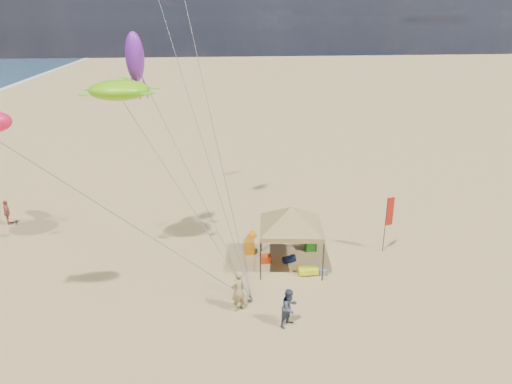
# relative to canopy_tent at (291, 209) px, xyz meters

# --- Properties ---
(ground) EXTENTS (280.00, 280.00, 0.00)m
(ground) POSITION_rel_canopy_tent_xyz_m (-1.71, -3.41, -2.92)
(ground) COLOR tan
(ground) RESTS_ON ground
(canopy_tent) EXTENTS (5.62, 5.62, 3.50)m
(canopy_tent) POSITION_rel_canopy_tent_xyz_m (0.00, 0.00, 0.00)
(canopy_tent) COLOR black
(canopy_tent) RESTS_ON ground
(feather_flag) EXTENTS (0.44, 0.16, 2.97)m
(feather_flag) POSITION_rel_canopy_tent_xyz_m (5.16, 0.82, -0.93)
(feather_flag) COLOR black
(feather_flag) RESTS_ON ground
(cooler_red) EXTENTS (0.54, 0.38, 0.38)m
(cooler_red) POSITION_rel_canopy_tent_xyz_m (-1.12, 0.40, -2.73)
(cooler_red) COLOR red
(cooler_red) RESTS_ON ground
(cooler_blue) EXTENTS (0.54, 0.38, 0.38)m
(cooler_blue) POSITION_rel_canopy_tent_xyz_m (2.11, 3.37, -2.73)
(cooler_blue) COLOR #1734BC
(cooler_blue) RESTS_ON ground
(bag_navy) EXTENTS (0.69, 0.54, 0.36)m
(bag_navy) POSITION_rel_canopy_tent_xyz_m (0.03, 0.25, -2.74)
(bag_navy) COLOR #0D183B
(bag_navy) RESTS_ON ground
(bag_orange) EXTENTS (0.54, 0.69, 0.36)m
(bag_orange) POSITION_rel_canopy_tent_xyz_m (-1.48, 3.13, -2.74)
(bag_orange) COLOR orange
(bag_orange) RESTS_ON ground
(chair_green) EXTENTS (0.50, 0.50, 0.70)m
(chair_green) POSITION_rel_canopy_tent_xyz_m (1.36, 1.42, -2.57)
(chair_green) COLOR #1F7815
(chair_green) RESTS_ON ground
(chair_yellow) EXTENTS (0.50, 0.50, 0.70)m
(chair_yellow) POSITION_rel_canopy_tent_xyz_m (-1.81, 1.46, -2.57)
(chair_yellow) COLOR orange
(chair_yellow) RESTS_ON ground
(crate_grey) EXTENTS (0.34, 0.30, 0.28)m
(crate_grey) POSITION_rel_canopy_tent_xyz_m (1.37, -1.10, -2.78)
(crate_grey) COLOR slate
(crate_grey) RESTS_ON ground
(beach_cart) EXTENTS (0.90, 0.50, 0.24)m
(beach_cart) POSITION_rel_canopy_tent_xyz_m (0.66, -1.00, -2.72)
(beach_cart) COLOR #D4E219
(beach_cart) RESTS_ON ground
(person_near_a) EXTENTS (0.78, 0.71, 1.79)m
(person_near_a) POSITION_rel_canopy_tent_xyz_m (-2.83, -3.37, -2.02)
(person_near_a) COLOR #9F8B5B
(person_near_a) RESTS_ON ground
(person_near_b) EXTENTS (0.98, 0.95, 1.59)m
(person_near_b) POSITION_rel_canopy_tent_xyz_m (-0.97, -4.68, -2.12)
(person_near_b) COLOR #3D4554
(person_near_b) RESTS_ON ground
(person_near_c) EXTENTS (1.13, 0.77, 1.61)m
(person_near_c) POSITION_rel_canopy_tent_xyz_m (1.57, 1.86, -2.11)
(person_near_c) COLOR beige
(person_near_c) RESTS_ON ground
(person_far_a) EXTENTS (0.69, 0.95, 1.50)m
(person_far_a) POSITION_rel_canopy_tent_xyz_m (-15.21, 6.83, -2.17)
(person_far_a) COLOR #A75440
(person_far_a) RESTS_ON ground
(turtle_kite) EXTENTS (2.97, 2.54, 0.89)m
(turtle_kite) POSITION_rel_canopy_tent_xyz_m (-7.53, 2.04, 5.30)
(turtle_kite) COLOR #6FD70A
(turtle_kite) RESTS_ON ground
(squid_kite) EXTENTS (0.89, 0.89, 2.25)m
(squid_kite) POSITION_rel_canopy_tent_xyz_m (-6.87, 3.37, 6.64)
(squid_kite) COLOR purple
(squid_kite) RESTS_ON ground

